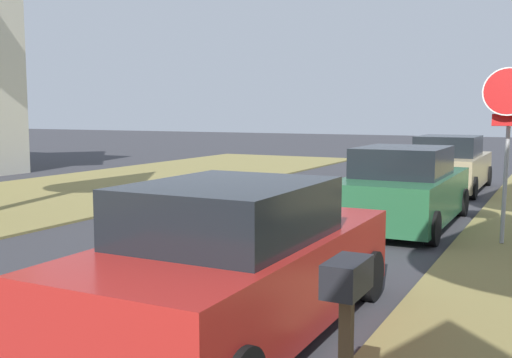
{
  "coord_description": "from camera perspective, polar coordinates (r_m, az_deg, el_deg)",
  "views": [
    {
      "loc": [
        5.21,
        2.37,
        2.26
      ],
      "look_at": [
        1.26,
        10.12,
        1.29
      ],
      "focal_mm": 42.5,
      "sensor_mm": 36.0,
      "label": 1
    }
  ],
  "objects": [
    {
      "name": "curbside_mailbox",
      "position": [
        4.0,
        8.54,
        -11.16
      ],
      "size": [
        0.22,
        0.44,
        1.27
      ],
      "color": "brown",
      "rests_on": "grass_verge_right"
    },
    {
      "name": "stop_sign_far",
      "position": [
        10.86,
        22.58,
        5.41
      ],
      "size": [
        0.81,
        0.56,
        2.94
      ],
      "color": "#9EA0A5",
      "rests_on": "grass_verge_right"
    },
    {
      "name": "parked_sedan_tan",
      "position": [
        18.21,
        17.71,
        1.24
      ],
      "size": [
        1.94,
        4.4,
        1.57
      ],
      "color": "tan",
      "rests_on": "ground"
    },
    {
      "name": "parked_sedan_red",
      "position": [
        6.17,
        -1.73,
        -8.04
      ],
      "size": [
        1.94,
        4.4,
        1.57
      ],
      "color": "red",
      "rests_on": "ground"
    },
    {
      "name": "parked_sedan_green",
      "position": [
        12.33,
        13.77,
        -0.96
      ],
      "size": [
        1.94,
        4.4,
        1.57
      ],
      "color": "#28663D",
      "rests_on": "ground"
    }
  ]
}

